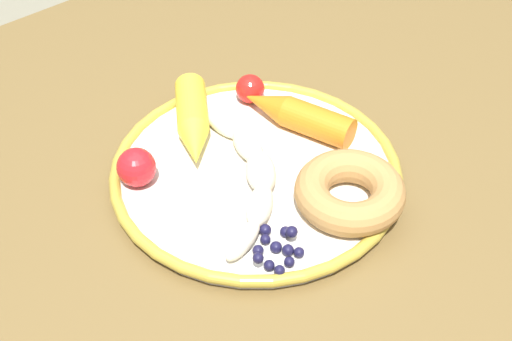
{
  "coord_description": "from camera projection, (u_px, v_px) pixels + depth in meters",
  "views": [
    {
      "loc": [
        -0.31,
        -0.4,
        1.28
      ],
      "look_at": [
        0.05,
        0.04,
        0.75
      ],
      "focal_mm": 53.06,
      "sensor_mm": 36.0,
      "label": 1
    }
  ],
  "objects": [
    {
      "name": "carrot_orange",
      "position": [
        296.0,
        115.0,
        0.82
      ],
      "size": [
        0.08,
        0.13,
        0.03
      ],
      "color": "orange",
      "rests_on": "plate"
    },
    {
      "name": "carrot_yellow",
      "position": [
        193.0,
        122.0,
        0.81
      ],
      "size": [
        0.1,
        0.13,
        0.03
      ],
      "color": "yellow",
      "rests_on": "plate"
    },
    {
      "name": "plate",
      "position": [
        256.0,
        173.0,
        0.78
      ],
      "size": [
        0.3,
        0.3,
        0.02
      ],
      "color": "silver",
      "rests_on": "dining_table"
    },
    {
      "name": "dining_table",
      "position": [
        244.0,
        273.0,
        0.8
      ],
      "size": [
        1.17,
        0.96,
        0.73
      ],
      "color": "brown",
      "rests_on": "ground_plane"
    },
    {
      "name": "donut",
      "position": [
        350.0,
        192.0,
        0.73
      ],
      "size": [
        0.13,
        0.13,
        0.03
      ],
      "primitive_type": "torus",
      "rotation": [
        0.0,
        0.0,
        1.39
      ],
      "color": "#B27F44",
      "rests_on": "plate"
    },
    {
      "name": "tomato_mid",
      "position": [
        136.0,
        167.0,
        0.75
      ],
      "size": [
        0.04,
        0.04,
        0.04
      ],
      "primitive_type": "sphere",
      "color": "red",
      "rests_on": "plate"
    },
    {
      "name": "blueberry_pile",
      "position": [
        278.0,
        247.0,
        0.69
      ],
      "size": [
        0.06,
        0.06,
        0.02
      ],
      "color": "#191638",
      "rests_on": "plate"
    },
    {
      "name": "tomato_near",
      "position": [
        250.0,
        89.0,
        0.85
      ],
      "size": [
        0.03,
        0.03,
        0.03
      ],
      "primitive_type": "sphere",
      "color": "red",
      "rests_on": "plate"
    },
    {
      "name": "banana",
      "position": [
        250.0,
        175.0,
        0.76
      ],
      "size": [
        0.13,
        0.19,
        0.03
      ],
      "color": "#F4E4C0",
      "rests_on": "plate"
    }
  ]
}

